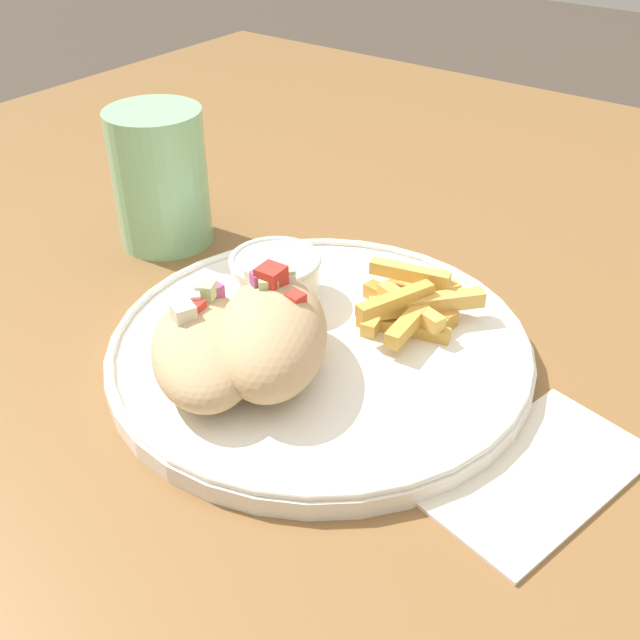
% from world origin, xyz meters
% --- Properties ---
extents(table, '(1.36, 1.36, 0.77)m').
position_xyz_m(table, '(0.00, 0.00, 0.70)').
color(table, brown).
rests_on(table, ground_plane).
extents(napkin, '(0.16, 0.11, 0.00)m').
position_xyz_m(napkin, '(-0.05, -0.20, 0.77)').
color(napkin, silver).
rests_on(napkin, table).
extents(plate, '(0.31, 0.31, 0.02)m').
position_xyz_m(plate, '(-0.03, -0.02, 0.78)').
color(plate, white).
rests_on(plate, table).
extents(pita_sandwich_near, '(0.15, 0.13, 0.07)m').
position_xyz_m(pita_sandwich_near, '(-0.07, -0.01, 0.81)').
color(pita_sandwich_near, tan).
rests_on(pita_sandwich_near, plate).
extents(pita_sandwich_far, '(0.14, 0.14, 0.05)m').
position_xyz_m(pita_sandwich_far, '(-0.10, 0.02, 0.80)').
color(pita_sandwich_far, tan).
rests_on(pita_sandwich_far, plate).
extents(fries_pile, '(0.11, 0.09, 0.03)m').
position_xyz_m(fries_pile, '(0.04, -0.06, 0.79)').
color(fries_pile, gold).
rests_on(fries_pile, plate).
extents(sauce_ramekin, '(0.07, 0.07, 0.04)m').
position_xyz_m(sauce_ramekin, '(0.00, 0.04, 0.80)').
color(sauce_ramekin, white).
rests_on(sauce_ramekin, plate).
extents(water_glass, '(0.09, 0.09, 0.13)m').
position_xyz_m(water_glass, '(0.03, 0.21, 0.82)').
color(water_glass, '#8CCC93').
rests_on(water_glass, table).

